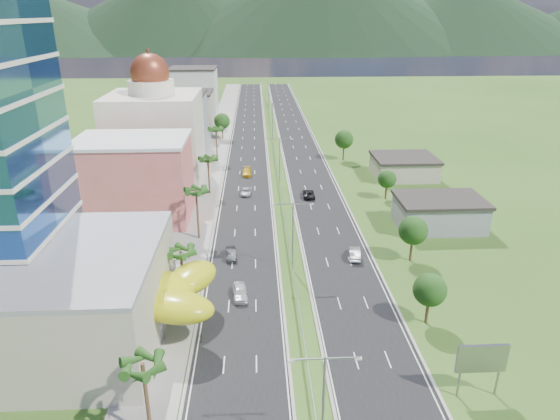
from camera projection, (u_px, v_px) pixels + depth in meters
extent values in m
plane|color=#2D5119|center=(298.00, 304.00, 67.58)|extent=(500.00, 500.00, 0.00)
cube|color=black|center=(248.00, 143.00, 150.70)|extent=(11.00, 260.00, 0.04)
cube|color=black|center=(298.00, 142.00, 151.39)|extent=(11.00, 260.00, 0.04)
cube|color=gray|center=(217.00, 143.00, 150.25)|extent=(7.00, 260.00, 0.12)
cube|color=gray|center=(276.00, 156.00, 134.13)|extent=(0.08, 216.00, 0.28)
cube|color=gray|center=(266.00, 97.00, 228.84)|extent=(0.10, 0.12, 0.70)
cylinder|color=gray|center=(323.00, 410.00, 42.35)|extent=(0.20, 0.20, 11.00)
cube|color=gray|center=(307.00, 359.00, 40.32)|extent=(2.88, 0.12, 0.12)
cube|color=gray|center=(343.00, 358.00, 40.45)|extent=(2.88, 0.12, 0.12)
cube|color=silver|center=(292.00, 361.00, 40.30)|extent=(0.60, 0.25, 0.18)
cube|color=silver|center=(358.00, 359.00, 40.55)|extent=(0.60, 0.25, 0.18)
cylinder|color=gray|center=(293.00, 237.00, 74.81)|extent=(0.20, 0.20, 11.00)
cube|color=gray|center=(283.00, 204.00, 72.78)|extent=(2.88, 0.12, 0.12)
cube|color=gray|center=(303.00, 204.00, 72.91)|extent=(2.88, 0.12, 0.12)
cube|color=silver|center=(274.00, 205.00, 72.76)|extent=(0.60, 0.25, 0.18)
cube|color=silver|center=(312.00, 204.00, 73.01)|extent=(0.60, 0.25, 0.18)
cylinder|color=gray|center=(280.00, 162.00, 111.91)|extent=(0.20, 0.20, 11.00)
cube|color=gray|center=(273.00, 139.00, 109.88)|extent=(2.88, 0.12, 0.12)
cube|color=gray|center=(286.00, 139.00, 110.01)|extent=(2.88, 0.12, 0.12)
cube|color=silver|center=(267.00, 139.00, 109.86)|extent=(0.60, 0.25, 0.18)
cube|color=silver|center=(292.00, 139.00, 110.11)|extent=(0.60, 0.25, 0.18)
cylinder|color=gray|center=(272.00, 121.00, 153.65)|extent=(0.20, 0.20, 11.00)
cube|color=gray|center=(268.00, 104.00, 151.62)|extent=(2.88, 0.12, 0.12)
cube|color=gray|center=(277.00, 104.00, 151.75)|extent=(2.88, 0.12, 0.12)
cube|color=silver|center=(263.00, 104.00, 151.60)|extent=(0.60, 0.25, 0.18)
cube|color=silver|center=(281.00, 104.00, 151.85)|extent=(0.60, 0.25, 0.18)
cylinder|color=gray|center=(268.00, 98.00, 195.39)|extent=(0.20, 0.20, 11.00)
cube|color=gray|center=(265.00, 84.00, 193.36)|extent=(2.88, 0.12, 0.12)
cube|color=gray|center=(272.00, 84.00, 193.49)|extent=(2.88, 0.12, 0.12)
cube|color=silver|center=(261.00, 84.00, 193.34)|extent=(0.60, 0.25, 0.18)
cube|color=silver|center=(275.00, 84.00, 193.59)|extent=(0.60, 0.25, 0.18)
cube|color=#B0A691|center=(31.00, 300.00, 58.49)|extent=(30.00, 24.00, 11.00)
cylinder|color=gray|center=(113.00, 305.00, 63.87)|extent=(0.50, 0.50, 4.00)
cylinder|color=gray|center=(161.00, 326.00, 59.56)|extent=(0.50, 0.50, 4.00)
cylinder|color=gray|center=(121.00, 342.00, 56.59)|extent=(0.50, 0.50, 4.00)
cylinder|color=gray|center=(183.00, 303.00, 64.29)|extent=(0.50, 0.50, 4.00)
cube|color=#CB5E53|center=(135.00, 181.00, 93.18)|extent=(20.00, 15.00, 15.00)
cube|color=beige|center=(156.00, 138.00, 113.59)|extent=(20.00, 20.00, 20.00)
cylinder|color=beige|center=(151.00, 87.00, 109.32)|extent=(10.00, 10.00, 3.00)
sphere|color=maroon|center=(150.00, 73.00, 108.21)|extent=(8.40, 8.40, 8.40)
cube|color=gray|center=(177.00, 124.00, 137.56)|extent=(16.00, 15.00, 16.00)
cube|color=#B0A691|center=(187.00, 114.00, 158.52)|extent=(16.00, 15.00, 13.00)
cube|color=silver|center=(194.00, 95.00, 178.93)|extent=(16.00, 15.00, 18.00)
cylinder|color=gray|center=(459.00, 383.00, 50.98)|extent=(0.24, 0.24, 3.20)
cylinder|color=gray|center=(497.00, 382.00, 51.17)|extent=(0.24, 0.24, 3.20)
cube|color=#D85919|center=(482.00, 359.00, 49.96)|extent=(5.20, 0.35, 3.20)
cube|color=gray|center=(439.00, 214.00, 91.13)|extent=(15.00, 10.00, 5.00)
cube|color=#B0A691|center=(404.00, 168.00, 119.16)|extent=(14.00, 12.00, 4.40)
cylinder|color=#47301C|center=(147.00, 402.00, 44.88)|extent=(0.36, 0.36, 8.50)
cylinder|color=#47301C|center=(183.00, 276.00, 67.32)|extent=(0.36, 0.36, 7.50)
cylinder|color=#47301C|center=(198.00, 215.00, 85.60)|extent=(0.36, 0.36, 9.00)
cylinder|color=#47301C|center=(209.00, 176.00, 107.12)|extent=(0.36, 0.36, 8.00)
cylinder|color=#47301C|center=(217.00, 145.00, 130.16)|extent=(0.36, 0.36, 8.80)
cylinder|color=#47301C|center=(222.00, 131.00, 154.07)|extent=(0.40, 0.40, 4.90)
sphere|color=#214917|center=(222.00, 121.00, 152.90)|extent=(4.90, 4.90, 4.90)
cylinder|color=#47301C|center=(427.00, 308.00, 62.90)|extent=(0.40, 0.40, 4.20)
sphere|color=#214917|center=(430.00, 290.00, 61.90)|extent=(4.20, 4.20, 4.20)
cylinder|color=#47301C|center=(411.00, 247.00, 78.74)|extent=(0.40, 0.40, 4.55)
sphere|color=#214917|center=(413.00, 231.00, 77.66)|extent=(4.55, 4.55, 4.55)
cylinder|color=#47301C|center=(386.00, 190.00, 104.98)|extent=(0.40, 0.40, 3.85)
sphere|color=#214917|center=(387.00, 179.00, 104.06)|extent=(3.85, 3.85, 3.85)
cylinder|color=#47301C|center=(344.00, 151.00, 132.43)|extent=(0.40, 0.40, 4.90)
sphere|color=#214917|center=(344.00, 139.00, 131.26)|extent=(4.90, 4.90, 4.90)
imported|color=silver|center=(240.00, 292.00, 68.94)|extent=(2.32, 4.91, 1.62)
imported|color=black|center=(231.00, 253.00, 80.07)|extent=(2.00, 4.67, 1.50)
imported|color=#B4B7BC|center=(246.00, 192.00, 107.84)|extent=(2.51, 4.80, 1.29)
imported|color=gold|center=(247.00, 172.00, 120.57)|extent=(2.22, 5.32, 1.54)
imported|color=#999CA0|center=(355.00, 253.00, 79.98)|extent=(2.46, 5.09, 1.61)
imported|color=black|center=(309.00, 194.00, 106.37)|extent=(2.50, 5.23, 1.44)
imported|color=black|center=(201.00, 336.00, 60.10)|extent=(0.65, 1.77, 1.11)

